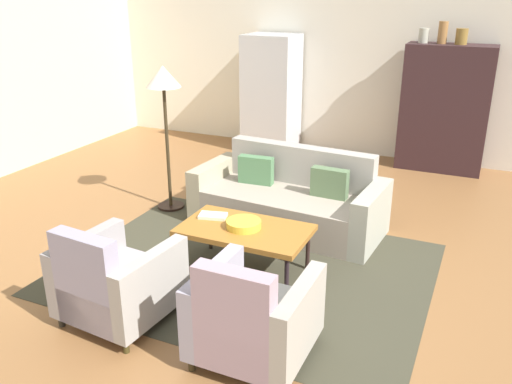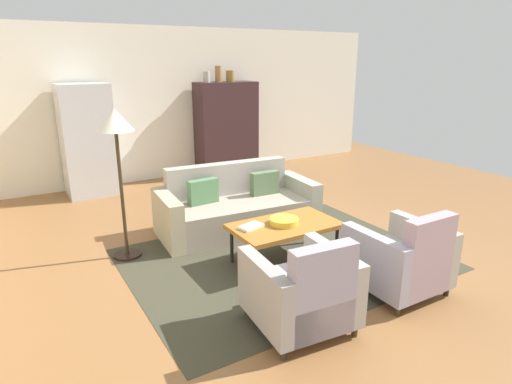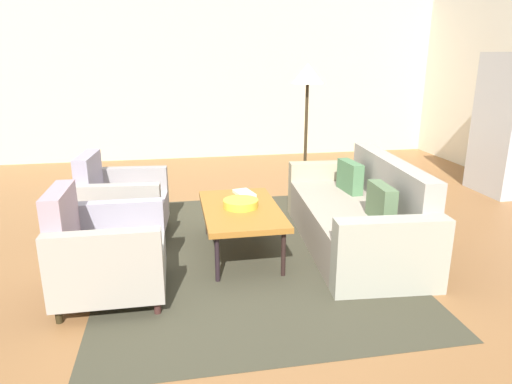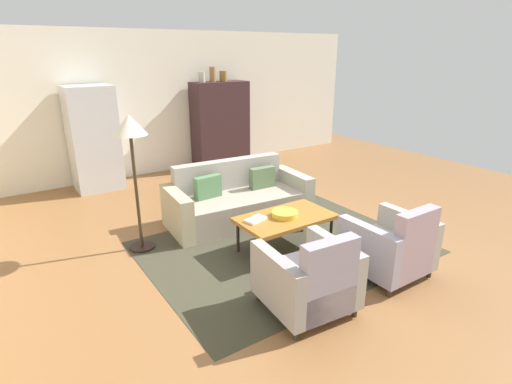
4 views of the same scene
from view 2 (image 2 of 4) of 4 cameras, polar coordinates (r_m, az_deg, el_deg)
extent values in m
plane|color=brown|center=(5.18, 6.57, -8.48)|extent=(11.19, 11.19, 0.00)
cube|color=silver|center=(8.58, -11.28, 11.27)|extent=(9.32, 0.12, 2.80)
cube|color=#393728|center=(5.10, 3.40, -8.78)|extent=(3.40, 2.60, 0.01)
cube|color=gray|center=(5.84, -2.35, -3.09)|extent=(1.80, 1.03, 0.42)
cube|color=gray|center=(6.09, -3.76, -0.10)|extent=(1.75, 0.31, 0.86)
cube|color=gray|center=(6.24, 5.71, -0.86)|extent=(0.25, 0.91, 0.62)
cube|color=tan|center=(5.51, -11.51, -3.59)|extent=(0.25, 0.91, 0.62)
cube|color=#516947|center=(6.00, 1.14, 1.18)|extent=(0.41, 0.14, 0.32)
cube|color=#49724A|center=(5.66, -6.97, 0.06)|extent=(0.41, 0.15, 0.32)
cylinder|color=black|center=(4.94, -3.21, -7.07)|extent=(0.04, 0.04, 0.41)
cylinder|color=black|center=(5.47, 6.70, -4.70)|extent=(0.04, 0.04, 0.41)
cylinder|color=black|center=(4.50, 0.16, -9.59)|extent=(0.04, 0.04, 0.41)
cylinder|color=black|center=(5.08, 10.54, -6.68)|extent=(0.04, 0.04, 0.41)
cube|color=#955E23|center=(4.89, 3.81, -4.47)|extent=(1.20, 0.70, 0.05)
cylinder|color=#362513|center=(4.07, -1.20, -15.21)|extent=(0.05, 0.05, 0.10)
cylinder|color=#2D2D17|center=(4.36, 7.18, -13.02)|extent=(0.05, 0.05, 0.10)
cylinder|color=#2C281F|center=(3.58, 3.65, -20.44)|extent=(0.05, 0.05, 0.10)
cylinder|color=#352D12|center=(3.90, 12.83, -17.35)|extent=(0.05, 0.05, 0.10)
cube|color=#9D9098|center=(3.85, 5.71, -13.89)|extent=(0.63, 0.85, 0.30)
cube|color=gray|center=(3.49, 8.71, -12.95)|extent=(0.57, 0.19, 0.78)
cube|color=gray|center=(3.64, 1.06, -13.40)|extent=(0.19, 0.81, 0.56)
cube|color=gray|center=(3.95, 10.06, -11.03)|extent=(0.19, 0.81, 0.56)
cylinder|color=#352420|center=(4.66, 11.82, -11.11)|extent=(0.05, 0.05, 0.10)
cylinder|color=#3B201C|center=(5.11, 17.58, -8.98)|extent=(0.05, 0.05, 0.10)
cylinder|color=#352C17|center=(4.26, 18.11, -14.56)|extent=(0.05, 0.05, 0.10)
cylinder|color=black|center=(4.74, 23.73, -11.80)|extent=(0.05, 0.05, 0.10)
cube|color=gray|center=(4.59, 18.04, -9.32)|extent=(0.56, 0.80, 0.30)
cube|color=gray|center=(4.30, 21.61, -7.98)|extent=(0.56, 0.14, 0.78)
cube|color=gray|center=(4.30, 15.13, -8.95)|extent=(0.12, 0.80, 0.56)
cube|color=gray|center=(4.78, 20.94, -6.83)|extent=(0.12, 0.80, 0.56)
cylinder|color=gold|center=(4.86, 3.72, -3.84)|extent=(0.33, 0.33, 0.07)
cube|color=beige|center=(4.75, -0.66, -4.55)|extent=(0.29, 0.21, 0.03)
cube|color=#311E20|center=(8.73, -3.90, 8.33)|extent=(1.20, 0.50, 1.80)
cube|color=#332411|center=(8.83, -6.42, 8.37)|extent=(0.56, 0.01, 1.51)
cube|color=#362311|center=(9.09, -2.94, 8.70)|extent=(0.56, 0.01, 1.51)
cylinder|color=#A8A794|center=(8.46, -6.53, 14.80)|extent=(0.14, 0.14, 0.20)
cylinder|color=olive|center=(8.56, -4.97, 15.20)|extent=(0.13, 0.13, 0.30)
cylinder|color=olive|center=(8.68, -3.43, 14.97)|extent=(0.16, 0.16, 0.21)
cube|color=#B7BABF|center=(7.80, -21.28, 6.35)|extent=(0.80, 0.70, 1.85)
cylinder|color=#99999E|center=(8.16, -21.48, 7.42)|extent=(0.02, 0.02, 0.70)
cylinder|color=black|center=(5.38, -16.51, -7.90)|extent=(0.32, 0.32, 0.03)
cylinder|color=#302616|center=(5.12, -17.21, -0.37)|extent=(0.04, 0.04, 1.45)
cone|color=beige|center=(4.95, -18.07, 9.00)|extent=(0.40, 0.40, 0.24)
camera|label=1|loc=(4.58, 66.12, 11.63)|focal=37.79mm
camera|label=3|loc=(7.28, 34.21, 10.96)|focal=31.91mm
camera|label=4|loc=(0.37, -111.57, 27.05)|focal=28.16mm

